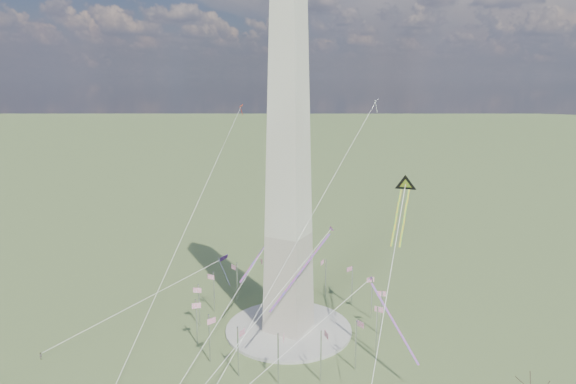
% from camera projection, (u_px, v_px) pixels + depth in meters
% --- Properties ---
extents(ground, '(2000.00, 2000.00, 0.00)m').
position_uv_depth(ground, '(289.00, 330.00, 147.05)').
color(ground, '#3F572B').
rests_on(ground, ground).
extents(plaza, '(36.00, 36.00, 0.80)m').
position_uv_depth(plaza, '(289.00, 329.00, 146.96)').
color(plaza, '#A7A598').
rests_on(plaza, ground).
extents(washington_monument, '(15.56, 15.56, 100.00)m').
position_uv_depth(washington_monument, '(289.00, 166.00, 136.48)').
color(washington_monument, '#A89F8D').
rests_on(washington_monument, plaza).
extents(flagpole_ring, '(54.40, 54.40, 13.00)m').
position_uv_depth(flagpole_ring, '(289.00, 307.00, 145.45)').
color(flagpole_ring, silver).
rests_on(flagpole_ring, ground).
extents(person_west, '(1.06, 0.94, 1.80)m').
position_uv_depth(person_west, '(41.00, 356.00, 132.00)').
color(person_west, gray).
rests_on(person_west, ground).
extents(kite_delta_black, '(7.36, 18.58, 15.18)m').
position_uv_depth(kite_delta_black, '(405.00, 188.00, 135.62)').
color(kite_delta_black, black).
rests_on(kite_delta_black, ground).
extents(kite_diamond_purple, '(2.75, 3.56, 10.40)m').
position_uv_depth(kite_diamond_purple, '(224.00, 261.00, 151.69)').
color(kite_diamond_purple, '#3A1666').
rests_on(kite_diamond_purple, ground).
extents(kite_streamer_left, '(7.20, 23.04, 16.11)m').
position_uv_depth(kite_streamer_left, '(312.00, 256.00, 127.74)').
color(kite_streamer_left, '#F52650').
rests_on(kite_streamer_left, ground).
extents(kite_streamer_mid, '(3.32, 19.93, 13.69)m').
position_uv_depth(kite_streamer_mid, '(267.00, 242.00, 145.56)').
color(kite_streamer_mid, '#F52650').
rests_on(kite_streamer_mid, ground).
extents(kite_streamer_right, '(17.47, 13.62, 14.38)m').
position_uv_depth(kite_streamer_right, '(386.00, 308.00, 126.93)').
color(kite_streamer_right, '#F52650').
rests_on(kite_streamer_right, ground).
extents(kite_small_red, '(1.03, 1.70, 3.98)m').
position_uv_depth(kite_small_red, '(241.00, 107.00, 181.63)').
color(kite_small_red, red).
rests_on(kite_small_red, ground).
extents(kite_small_white, '(1.30, 2.05, 4.97)m').
position_uv_depth(kite_small_white, '(376.00, 102.00, 174.02)').
color(kite_small_white, white).
rests_on(kite_small_white, ground).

